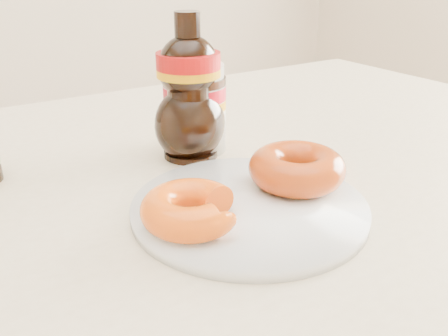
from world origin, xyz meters
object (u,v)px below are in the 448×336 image
nutella_jar (195,105)px  syrup_bottle (189,88)px  plate (249,207)px  dining_table (195,232)px  donut_whole (297,168)px  donut_bitten (190,209)px

nutella_jar → syrup_bottle: (-0.02, -0.02, 0.03)m
plate → syrup_bottle: bearing=80.8°
plate → nutella_jar: bearing=76.4°
dining_table → donut_whole: 0.18m
donut_whole → nutella_jar: size_ratio=0.91×
plate → syrup_bottle: syrup_bottle is taller
donut_whole → nutella_jar: bearing=97.8°
plate → syrup_bottle: size_ratio=1.32×
donut_whole → dining_table: bearing=124.1°
dining_table → plate: bearing=-89.4°
plate → donut_whole: donut_whole is taller
nutella_jar → donut_bitten: bearing=-121.1°
plate → donut_bitten: size_ratio=2.58×
dining_table → donut_bitten: size_ratio=14.18×
donut_bitten → nutella_jar: (0.12, 0.20, 0.04)m
syrup_bottle → dining_table: bearing=-117.1°
donut_bitten → donut_whole: size_ratio=0.88×
nutella_jar → donut_whole: bearing=-82.2°
dining_table → donut_whole: (0.07, -0.11, 0.12)m
donut_whole → nutella_jar: nutella_jar is taller
donut_bitten → syrup_bottle: syrup_bottle is taller
plate → dining_table: bearing=90.6°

